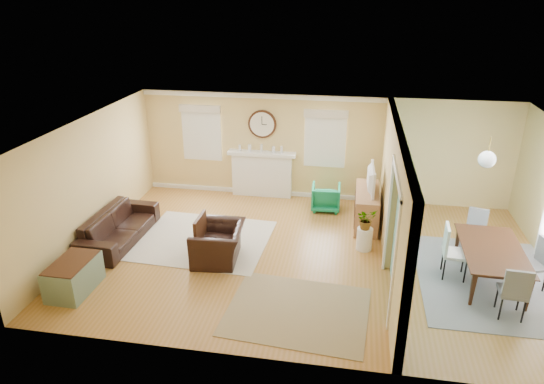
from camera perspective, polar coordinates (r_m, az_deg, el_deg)
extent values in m
plane|color=#9F6B2A|center=(9.74, 4.38, -7.51)|extent=(9.00, 9.00, 0.00)
cube|color=#DEBE6E|center=(11.96, 5.99, 5.13)|extent=(9.00, 0.02, 2.60)
cube|color=#DEBE6E|center=(6.52, 2.07, -10.79)|extent=(9.00, 0.02, 2.60)
cube|color=#DEBE6E|center=(10.50, -20.62, 1.20)|extent=(0.02, 6.00, 2.60)
cube|color=white|center=(8.73, 4.89, 7.40)|extent=(9.00, 6.00, 0.02)
cube|color=#DEBE6E|center=(10.46, 13.57, 1.98)|extent=(0.12, 3.20, 2.60)
cube|color=#DEBE6E|center=(6.95, 15.17, -9.33)|extent=(0.12, 1.00, 2.60)
cube|color=#DEBE6E|center=(7.75, 15.22, 3.12)|extent=(0.12, 1.80, 0.40)
cube|color=white|center=(9.06, 13.51, -2.71)|extent=(0.04, 0.12, 2.20)
cube|color=white|center=(7.47, 14.18, -8.59)|extent=(0.04, 0.12, 2.20)
cube|color=white|center=(7.81, 14.56, 1.77)|extent=(0.04, 1.92, 0.12)
cube|color=#86CFD2|center=(9.17, 14.43, -1.11)|extent=(0.02, 6.00, 2.60)
cube|color=white|center=(12.28, -1.19, 2.01)|extent=(1.50, 0.24, 1.10)
cube|color=white|center=(12.05, -1.24, 4.54)|extent=(1.70, 0.30, 0.08)
cube|color=black|center=(12.39, -1.10, 1.96)|extent=(0.85, 0.02, 0.75)
cube|color=gold|center=(12.31, -1.19, 1.43)|extent=(0.85, 0.02, 0.62)
cylinder|color=#432114|center=(11.96, -1.16, 8.00)|extent=(0.70, 0.06, 0.70)
cylinder|color=silver|center=(11.93, -1.19, 7.95)|extent=(0.60, 0.01, 0.60)
cube|color=black|center=(11.90, -1.20, 8.41)|extent=(0.02, 0.01, 0.20)
cube|color=black|center=(11.91, -0.91, 7.94)|extent=(0.12, 0.01, 0.02)
cube|color=white|center=(12.43, -8.23, 6.90)|extent=(0.90, 0.03, 1.30)
cube|color=white|center=(12.40, -8.27, 6.86)|extent=(1.00, 0.04, 1.40)
cube|color=beige|center=(12.21, -8.49, 9.65)|extent=(1.05, 0.10, 0.18)
cube|color=white|center=(11.87, 6.28, 6.24)|extent=(0.90, 0.03, 1.30)
cube|color=white|center=(11.84, 6.27, 6.20)|extent=(1.00, 0.04, 1.40)
cube|color=beige|center=(11.64, 6.39, 9.12)|extent=(1.05, 0.10, 0.18)
cylinder|color=gold|center=(9.04, 24.22, 5.01)|extent=(0.02, 0.02, 0.30)
sphere|color=white|center=(9.11, 23.97, 3.52)|extent=(0.30, 0.30, 0.30)
cube|color=beige|center=(10.38, -8.05, -5.59)|extent=(2.79, 2.45, 0.01)
cube|color=#9E8563|center=(8.22, 3.01, -13.80)|extent=(2.42, 2.04, 0.01)
cube|color=gray|center=(9.79, 24.13, -9.47)|extent=(2.50, 3.13, 0.01)
imported|color=black|center=(10.63, -17.57, -3.89)|extent=(0.92, 2.23, 0.65)
imported|color=black|center=(9.49, -6.32, -6.03)|extent=(1.03, 1.16, 0.71)
imported|color=#107D56|center=(11.63, 6.35, -0.62)|extent=(0.69, 0.70, 0.62)
cube|color=slate|center=(9.23, -22.30, -9.20)|extent=(0.62, 1.01, 0.56)
cube|color=#432114|center=(9.09, -22.57, -7.65)|extent=(0.59, 0.96, 0.02)
cube|color=#A97A51|center=(11.01, 11.05, -1.81)|extent=(0.50, 1.50, 0.80)
cube|color=#432114|center=(10.53, 9.74, -1.98)|extent=(0.01, 0.40, 0.22)
cube|color=#432114|center=(10.65, 9.65, -3.30)|extent=(0.01, 0.40, 0.22)
cube|color=#432114|center=(10.94, 9.77, -1.01)|extent=(0.01, 0.40, 0.22)
cube|color=#432114|center=(11.05, 9.68, -2.29)|extent=(0.01, 0.40, 0.22)
cube|color=#432114|center=(11.36, 9.80, -0.10)|extent=(0.01, 0.40, 0.22)
cube|color=#432114|center=(11.46, 9.71, -1.34)|extent=(0.01, 0.40, 0.22)
imported|color=black|center=(10.75, 11.21, 1.54)|extent=(0.16, 1.00, 0.57)
cylinder|color=white|center=(10.02, 10.82, -5.44)|extent=(0.32, 0.32, 0.47)
imported|color=#337F33|center=(9.82, 11.01, -3.14)|extent=(0.51, 0.50, 0.43)
imported|color=#432114|center=(9.63, 24.44, -7.83)|extent=(1.10, 1.91, 0.66)
cube|color=gray|center=(10.55, 22.78, -4.36)|extent=(0.47, 0.47, 0.05)
cube|color=gray|center=(10.46, 22.96, -3.25)|extent=(0.38, 0.16, 0.45)
cylinder|color=black|center=(10.78, 23.49, -5.19)|extent=(0.03, 0.03, 0.38)
cylinder|color=black|center=(10.51, 23.35, -5.91)|extent=(0.03, 0.03, 0.38)
cylinder|color=black|center=(10.79, 21.87, -4.90)|extent=(0.03, 0.03, 0.38)
cylinder|color=black|center=(10.51, 21.69, -5.61)|extent=(0.03, 0.03, 0.38)
cube|color=gray|center=(8.75, 26.44, -10.51)|extent=(0.44, 0.44, 0.05)
cube|color=gray|center=(8.63, 26.72, -9.13)|extent=(0.42, 0.08, 0.50)
cylinder|color=black|center=(8.70, 25.28, -12.37)|extent=(0.03, 0.03, 0.42)
cylinder|color=black|center=(8.97, 24.90, -11.16)|extent=(0.03, 0.03, 0.42)
cylinder|color=black|center=(8.78, 27.46, -12.46)|extent=(0.03, 0.03, 0.42)
cylinder|color=black|center=(9.06, 27.02, -11.26)|extent=(0.03, 0.03, 0.42)
cube|color=white|center=(9.44, 20.78, -6.79)|extent=(0.48, 0.48, 0.05)
cube|color=white|center=(9.31, 21.01, -5.36)|extent=(0.08, 0.45, 0.53)
cylinder|color=black|center=(9.69, 19.40, -7.52)|extent=(0.03, 0.03, 0.45)
cylinder|color=black|center=(9.74, 21.53, -7.68)|extent=(0.03, 0.03, 0.45)
cylinder|color=black|center=(9.38, 19.56, -8.61)|extent=(0.03, 0.03, 0.45)
cylinder|color=black|center=(9.43, 21.77, -8.77)|extent=(0.03, 0.03, 0.45)
cube|color=gray|center=(9.69, 28.30, -7.62)|extent=(0.51, 0.51, 0.05)
cube|color=gray|center=(9.58, 28.57, -6.34)|extent=(0.16, 0.41, 0.49)
cylinder|color=black|center=(9.78, 29.39, -9.18)|extent=(0.03, 0.03, 0.41)
cylinder|color=black|center=(9.59, 27.74, -9.45)|extent=(0.03, 0.03, 0.41)
cylinder|color=black|center=(10.01, 28.32, -8.22)|extent=(0.03, 0.03, 0.41)
cylinder|color=black|center=(9.82, 26.69, -8.46)|extent=(0.03, 0.03, 0.41)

